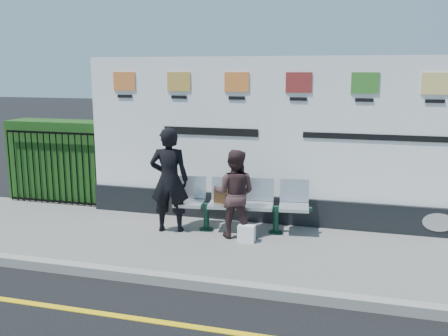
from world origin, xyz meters
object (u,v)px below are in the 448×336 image
Objects in this scene: bench at (241,217)px; woman_right at (234,194)px; billboard at (297,153)px; woman_left at (169,180)px.

woman_right reaches higher than bench.
billboard is at bearing -132.94° from woman_right.
woman_left is (-2.05, -1.00, -0.39)m from billboard.
woman_left reaches higher than woman_right.
woman_left is at bearing -1.18° from woman_right.
woman_right is (-0.89, -1.00, -0.56)m from billboard.
bench is (-0.86, -0.70, -1.05)m from billboard.
billboard is 5.38× the size of woman_right.
billboard reaches higher than woman_right.
bench is 1.27× the size of woman_left.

